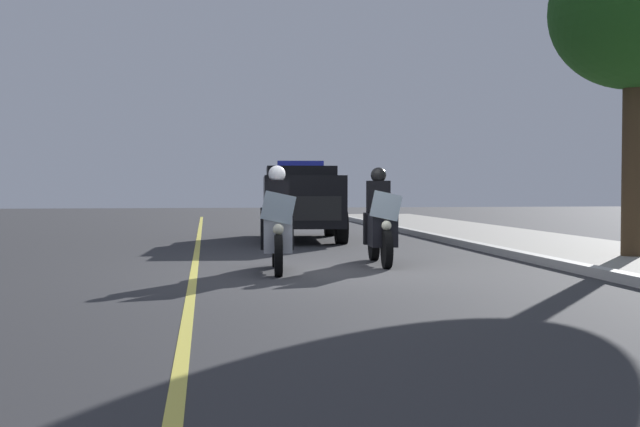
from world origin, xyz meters
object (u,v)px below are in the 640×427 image
police_motorcycle_lead_right (380,225)px  police_suv (301,199)px  tree_mid_block (634,13)px  police_motorcycle_lead_left (277,228)px

police_motorcycle_lead_right → police_suv: bearing=-174.8°
police_suv → tree_mid_block: tree_mid_block is taller
police_motorcycle_lead_right → police_suv: (-6.67, -0.61, 0.37)m
police_motorcycle_lead_left → tree_mid_block: bearing=96.9°
tree_mid_block → police_motorcycle_lead_left: bearing=-83.1°
police_motorcycle_lead_left → tree_mid_block: (-0.80, 6.62, 3.85)m
police_motorcycle_lead_left → police_motorcycle_lead_right: (-0.91, 1.90, 0.00)m
police_motorcycle_lead_left → police_suv: police_suv is taller
police_suv → tree_mid_block: size_ratio=0.85×
police_motorcycle_lead_left → police_suv: 7.70m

